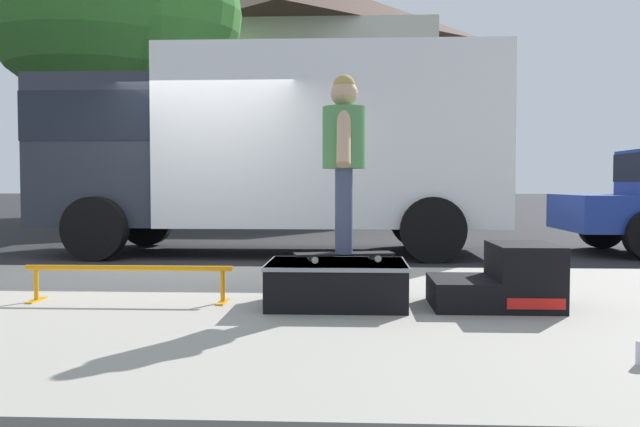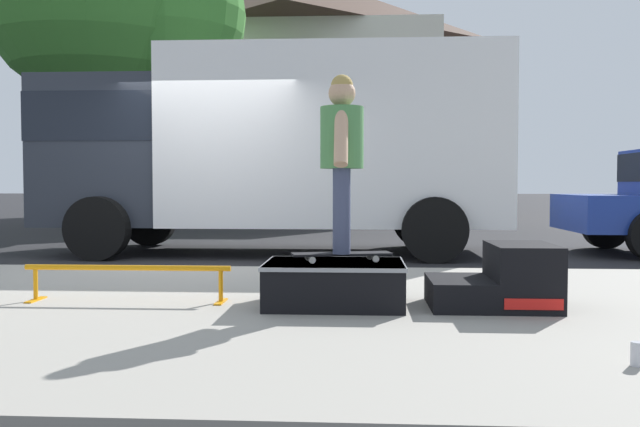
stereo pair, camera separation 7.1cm
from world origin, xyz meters
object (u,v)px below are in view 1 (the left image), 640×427
at_px(grind_rail, 129,274).
at_px(skater_kid, 344,148).
at_px(box_truck, 270,143).
at_px(skate_box, 337,282).
at_px(kicker_ramp, 504,281).
at_px(skateboard, 344,254).

relative_size(grind_rail, skater_kid, 1.21).
bearing_deg(skater_kid, grind_rail, 178.76).
relative_size(grind_rail, box_truck, 0.24).
height_order(grind_rail, box_truck, box_truck).
relative_size(skate_box, grind_rail, 0.64).
distance_m(skate_box, kicker_ramp, 1.29).
bearing_deg(kicker_ramp, skate_box, 179.98).
distance_m(skate_box, grind_rail, 1.68).
bearing_deg(kicker_ramp, grind_rail, 178.57).
bearing_deg(box_truck, skateboard, -76.64).
xyz_separation_m(kicker_ramp, grind_rail, (-2.97, 0.07, 0.02)).
height_order(grind_rail, skater_kid, skater_kid).
bearing_deg(skateboard, skater_kid, 63.43).
bearing_deg(skateboard, skate_box, -146.27).
distance_m(skate_box, box_truck, 5.44).
bearing_deg(skate_box, skateboard, 33.73).
xyz_separation_m(kicker_ramp, box_truck, (-2.45, 5.13, 1.38)).
bearing_deg(kicker_ramp, skater_kid, 178.30).
height_order(kicker_ramp, skateboard, kicker_ramp).
distance_m(kicker_ramp, skateboard, 1.25).
bearing_deg(grind_rail, skateboard, -1.24).
distance_m(skate_box, skateboard, 0.22).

